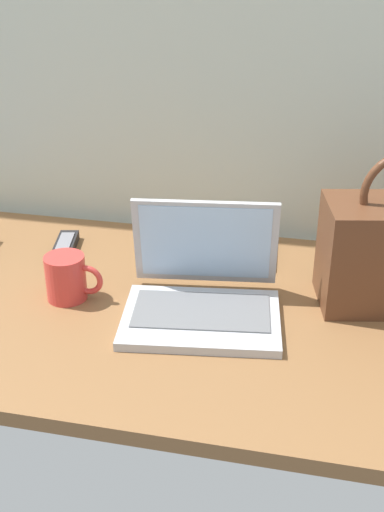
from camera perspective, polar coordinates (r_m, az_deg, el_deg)
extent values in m
cube|color=brown|center=(1.36, -1.23, -4.96)|extent=(1.60, 0.76, 0.03)
cube|color=#B2B5BA|center=(1.29, 0.79, -5.56)|extent=(0.34, 0.26, 0.02)
cube|color=slate|center=(1.30, 0.84, -4.81)|extent=(0.29, 0.18, 0.00)
cube|color=#B2B5BA|center=(1.35, 1.18, 1.23)|extent=(0.30, 0.09, 0.20)
cube|color=#A5C6EA|center=(1.34, 1.17, 1.16)|extent=(0.27, 0.07, 0.17)
cylinder|color=red|center=(1.38, -11.01, -1.86)|extent=(0.08, 0.08, 0.10)
torus|color=red|center=(1.36, -9.15, -2.08)|extent=(0.07, 0.01, 0.07)
cylinder|color=brown|center=(1.36, -11.17, -0.28)|extent=(0.07, 0.07, 0.00)
cube|color=black|center=(1.59, -11.11, 0.68)|extent=(0.08, 0.17, 0.02)
cube|color=slate|center=(1.59, -11.15, 1.08)|extent=(0.06, 0.12, 0.00)
cube|color=black|center=(1.55, 6.22, 0.35)|extent=(0.06, 0.16, 0.02)
cube|color=slate|center=(1.55, 6.24, 0.77)|extent=(0.04, 0.12, 0.00)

